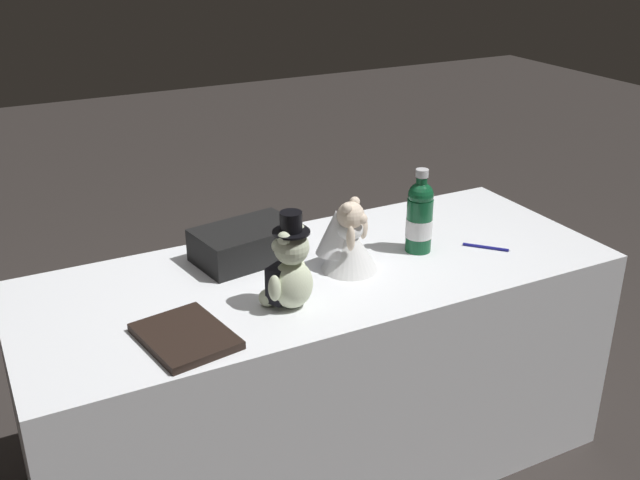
% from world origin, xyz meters
% --- Properties ---
extents(ground_plane, '(12.00, 12.00, 0.00)m').
position_xyz_m(ground_plane, '(0.00, 0.00, 0.00)').
color(ground_plane, '#2D2826').
extents(reception_table, '(1.86, 0.74, 0.74)m').
position_xyz_m(reception_table, '(0.00, 0.00, 0.37)').
color(reception_table, white).
rests_on(reception_table, ground_plane).
extents(teddy_bear_groom, '(0.15, 0.15, 0.29)m').
position_xyz_m(teddy_bear_groom, '(0.18, 0.17, 0.86)').
color(teddy_bear_groom, beige).
rests_on(teddy_bear_groom, reception_table).
extents(teddy_bear_bride, '(0.21, 0.22, 0.23)m').
position_xyz_m(teddy_bear_bride, '(-0.08, 0.03, 0.84)').
color(teddy_bear_bride, white).
rests_on(teddy_bear_bride, reception_table).
extents(champagne_bottle, '(0.09, 0.09, 0.28)m').
position_xyz_m(champagne_bottle, '(-0.35, 0.02, 0.87)').
color(champagne_bottle, '#114D2B').
rests_on(champagne_bottle, reception_table).
extents(signing_pen, '(0.11, 0.12, 0.01)m').
position_xyz_m(signing_pen, '(-0.56, 0.12, 0.75)').
color(signing_pen, navy).
rests_on(signing_pen, reception_table).
extents(gift_case_black, '(0.35, 0.25, 0.11)m').
position_xyz_m(gift_case_black, '(0.17, -0.18, 0.80)').
color(gift_case_black, black).
rests_on(gift_case_black, reception_table).
extents(guestbook, '(0.25, 0.29, 0.02)m').
position_xyz_m(guestbook, '(0.50, 0.21, 0.76)').
color(guestbook, black).
rests_on(guestbook, reception_table).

